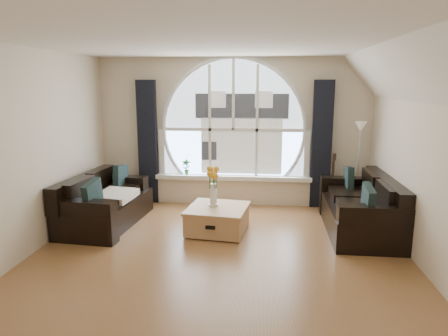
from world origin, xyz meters
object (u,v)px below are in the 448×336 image
Objects in this scene: sofa_left at (106,200)px; guitar at (332,182)px; vase_flowers at (213,181)px; potted_plant at (186,167)px; coffee_chest at (218,218)px; sofa_right at (359,206)px; floor_lamp at (358,168)px.

sofa_left is 3.86m from guitar.
potted_plant is (-0.69, 1.45, -0.09)m from vase_flowers.
coffee_chest is 0.83× the size of guitar.
sofa_left is 1.80m from vase_flowers.
sofa_right is 2.17m from coffee_chest.
vase_flowers is at bearing 145.09° from coffee_chest.
sofa_right is at bearing -23.82° from potted_plant.
guitar is at bearing 105.56° from sofa_right.
vase_flowers is (1.75, -0.11, 0.38)m from sofa_left.
sofa_right is 1.19× the size of floor_lamp.
potted_plant reaches higher than sofa_right.
floor_lamp is at bearing 81.41° from sofa_right.
vase_flowers is 1.61m from potted_plant.
floor_lamp reaches higher than potted_plant.
floor_lamp reaches higher than vase_flowers.
coffee_chest is 2.67m from floor_lamp.
coffee_chest is (-2.15, -0.22, -0.18)m from sofa_right.
sofa_left is at bearing -177.99° from coffee_chest.
vase_flowers reaches higher than guitar.
vase_flowers reaches higher than sofa_left.
potted_plant is at bearing 174.12° from floor_lamp.
guitar reaches higher than sofa_left.
guitar is at bearing 21.14° from sofa_left.
sofa_left is at bearing -149.70° from guitar.
sofa_left is 1.73m from potted_plant.
potted_plant is at bearing 157.19° from sofa_right.
vase_flowers is 2.64m from floor_lamp.
coffee_chest is 1.76m from potted_plant.
coffee_chest is at bearing -132.52° from guitar.
vase_flowers reaches higher than sofa_right.
vase_flowers is 0.66× the size of guitar.
sofa_right reaches higher than coffee_chest.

